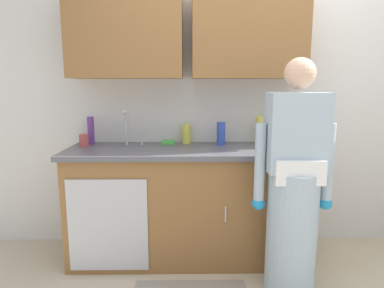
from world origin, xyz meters
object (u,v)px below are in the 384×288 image
sink (128,150)px  bottle_cleaner_spray (91,131)px  person_at_sink (293,198)px  bottle_water_short (259,130)px  bottle_dish_liquid (186,134)px  sponge (168,142)px  bottle_soap (221,133)px  knife_on_counter (288,152)px  cup_by_sink (84,140)px

sink → bottle_cleaner_spray: sink is taller
person_at_sink → bottle_water_short: bearing=97.4°
bottle_cleaner_spray → bottle_dish_liquid: bearing=2.4°
bottle_water_short → sponge: 0.80m
person_at_sink → bottle_dish_liquid: bearing=133.8°
sink → person_at_sink: 1.33m
person_at_sink → bottle_cleaner_spray: (-1.55, 0.72, 0.37)m
bottle_water_short → bottle_soap: (-0.33, -0.05, -0.02)m
bottle_water_short → bottle_dish_liquid: (-0.63, 0.03, -0.04)m
bottle_dish_liquid → bottle_soap: (0.30, -0.08, 0.01)m
sink → person_at_sink: size_ratio=0.31×
knife_on_counter → sponge: sponge is taller
bottle_cleaner_spray → knife_on_counter: (1.61, -0.36, -0.12)m
bottle_water_short → bottle_cleaner_spray: size_ratio=1.02×
bottle_soap → knife_on_counter: bearing=-32.7°
sink → knife_on_counter: sink is taller
cup_by_sink → sponge: bearing=9.3°
bottle_water_short → sponge: size_ratio=2.22×
sponge → bottle_cleaner_spray: bearing=-179.7°
bottle_cleaner_spray → cup_by_sink: 0.13m
cup_by_sink → knife_on_counter: size_ratio=0.43×
bottle_soap → person_at_sink: bearing=-57.5°
bottle_water_short → knife_on_counter: 0.41m
sink → bottle_soap: (0.77, 0.14, 0.11)m
bottle_soap → cup_by_sink: 1.15m
bottle_dish_liquid → sink: bearing=-155.1°
bottle_cleaner_spray → person_at_sink: bearing=-24.9°
person_at_sink → bottle_dish_liquid: 1.10m
bottle_water_short → bottle_soap: bearing=-171.8°
person_at_sink → sink: bearing=155.9°
sink → bottle_cleaner_spray: bearing=152.2°
bottle_water_short → person_at_sink: bearing=-82.6°
person_at_sink → bottle_soap: bearing=122.5°
sink → cup_by_sink: (-0.38, 0.07, 0.07)m
bottle_dish_liquid → sponge: bottle_dish_liquid is taller
sink → bottle_soap: size_ratio=2.53×
person_at_sink → sponge: 1.17m
person_at_sink → knife_on_counter: size_ratio=6.75×
bottle_water_short → bottle_soap: bottle_water_short is taller
bottle_soap → cup_by_sink: bottle_soap is taller
sink → bottle_dish_liquid: bearing=24.9°
person_at_sink → bottle_soap: person_at_sink is taller
bottle_soap → sponge: (-0.45, 0.05, -0.08)m
bottle_cleaner_spray → cup_by_sink: (-0.03, -0.11, -0.07)m
bottle_dish_liquid → cup_by_sink: size_ratio=1.62×
bottle_water_short → cup_by_sink: bottle_water_short is taller
bottle_water_short → bottle_dish_liquid: 0.63m
person_at_sink → bottle_cleaner_spray: 1.75m
person_at_sink → bottle_dish_liquid: size_ratio=9.64×
person_at_sink → sponge: bearing=140.6°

